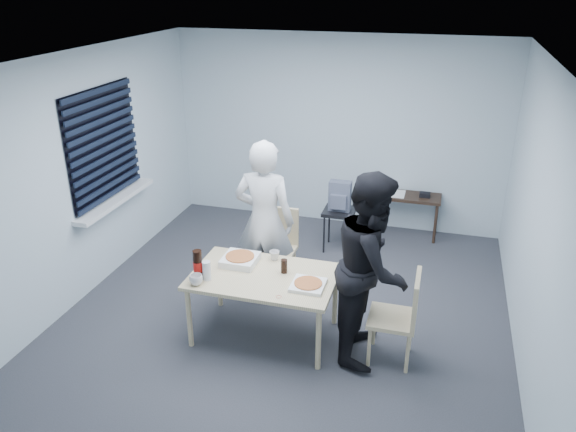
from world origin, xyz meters
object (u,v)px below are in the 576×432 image
(chair_right, at_px, (402,312))
(stool, at_px, (339,218))
(person_white, at_px, (265,221))
(mug_a, at_px, (196,280))
(dining_table, at_px, (264,281))
(person_black, at_px, (372,267))
(soda_bottle, at_px, (198,265))
(side_table, at_px, (407,201))
(chair_far, at_px, (278,242))
(mug_b, at_px, (275,255))
(backpack, at_px, (340,197))

(chair_right, distance_m, stool, 2.30)
(person_white, distance_m, mug_a, 1.12)
(dining_table, distance_m, person_black, 1.05)
(stool, height_order, soda_bottle, soda_bottle)
(person_white, xyz_separation_m, mug_a, (-0.32, -1.06, -0.17))
(person_black, height_order, side_table, person_black)
(chair_far, xyz_separation_m, chair_right, (1.48, -1.06, 0.00))
(dining_table, distance_m, mug_b, 0.34)
(person_white, height_order, side_table, person_white)
(dining_table, distance_m, chair_far, 1.04)
(person_black, xyz_separation_m, mug_b, (-1.00, 0.29, -0.17))
(side_table, height_order, soda_bottle, soda_bottle)
(side_table, xyz_separation_m, soda_bottle, (-1.70, -2.91, 0.30))
(person_black, height_order, stool, person_black)
(chair_far, distance_m, soda_bottle, 1.33)
(chair_far, xyz_separation_m, side_table, (1.29, 1.68, -0.01))
(person_white, xyz_separation_m, mug_b, (0.23, -0.40, -0.17))
(chair_right, bearing_deg, chair_far, 144.32)
(person_black, xyz_separation_m, mug_a, (-1.55, -0.37, -0.17))
(side_table, height_order, mug_a, mug_a)
(person_white, relative_size, side_table, 2.03)
(side_table, xyz_separation_m, stool, (-0.79, -0.66, -0.06))
(mug_b, bearing_deg, mug_a, -129.85)
(chair_right, xyz_separation_m, mug_b, (-1.31, 0.37, 0.20))
(side_table, bearing_deg, mug_a, -118.83)
(dining_table, distance_m, side_table, 2.92)
(chair_far, relative_size, soda_bottle, 3.14)
(stool, bearing_deg, backpack, -90.00)
(chair_right, relative_size, person_white, 0.50)
(dining_table, xyz_separation_m, chair_right, (1.31, -0.04, -0.09))
(side_table, bearing_deg, dining_table, -112.64)
(person_white, relative_size, soda_bottle, 6.25)
(side_table, distance_m, backpack, 1.06)
(side_table, relative_size, soda_bottle, 3.07)
(dining_table, xyz_separation_m, backpack, (0.33, 2.02, 0.13))
(dining_table, height_order, mug_b, mug_b)
(chair_far, height_order, backpack, backpack)
(backpack, bearing_deg, person_white, -116.97)
(chair_right, xyz_separation_m, stool, (-0.98, 2.08, -0.08))
(chair_far, bearing_deg, side_table, 52.33)
(stool, bearing_deg, mug_b, -100.89)
(backpack, distance_m, mug_a, 2.51)
(chair_far, xyz_separation_m, person_white, (-0.06, -0.30, 0.37))
(chair_right, xyz_separation_m, person_black, (-0.31, 0.08, 0.37))
(mug_b, bearing_deg, dining_table, -91.05)
(chair_right, bearing_deg, dining_table, 178.10)
(chair_far, distance_m, mug_b, 0.74)
(stool, bearing_deg, dining_table, -99.34)
(dining_table, xyz_separation_m, side_table, (1.12, 2.70, -0.10))
(dining_table, height_order, soda_bottle, soda_bottle)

